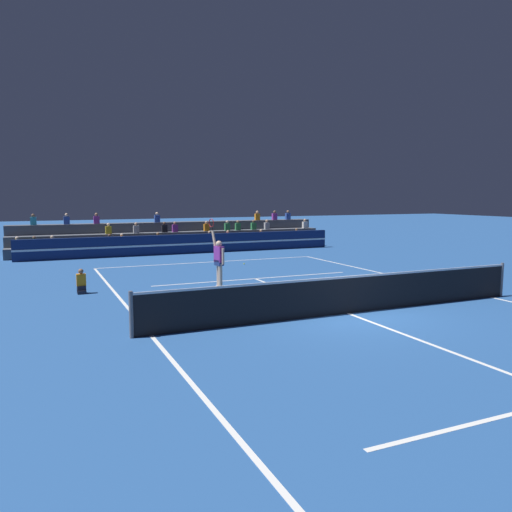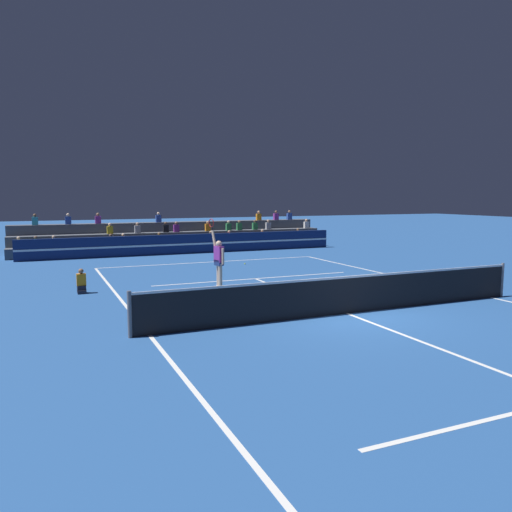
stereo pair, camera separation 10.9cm
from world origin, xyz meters
TOP-DOWN VIEW (x-y plane):
  - ground_plane at (0.00, 0.00)m, footprint 120.00×120.00m
  - court_lines at (0.00, 0.00)m, footprint 11.10×23.90m
  - tennis_net at (0.00, 0.00)m, footprint 12.00×0.10m
  - sponsor_banner_wall at (0.00, 15.88)m, footprint 18.00×0.26m
  - bleacher_stand at (0.00, 18.41)m, footprint 18.87×2.85m
  - ball_kid_courtside at (-6.55, 6.03)m, footprint 0.30×0.36m
  - tennis_player at (-2.04, 4.94)m, footprint 0.33×0.89m
  - tennis_ball at (1.20, 10.43)m, footprint 0.07×0.07m

SIDE VIEW (x-z plane):
  - ground_plane at x=0.00m, z-range 0.00..0.00m
  - court_lines at x=0.00m, z-range 0.00..0.01m
  - tennis_ball at x=1.20m, z-range 0.00..0.07m
  - ball_kid_courtside at x=-6.55m, z-range -0.09..0.75m
  - tennis_net at x=0.00m, z-range -0.01..1.09m
  - sponsor_banner_wall at x=0.00m, z-range 0.00..1.10m
  - bleacher_stand at x=0.00m, z-range -0.49..1.79m
  - tennis_player at x=-2.04m, z-range -0.26..2.24m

